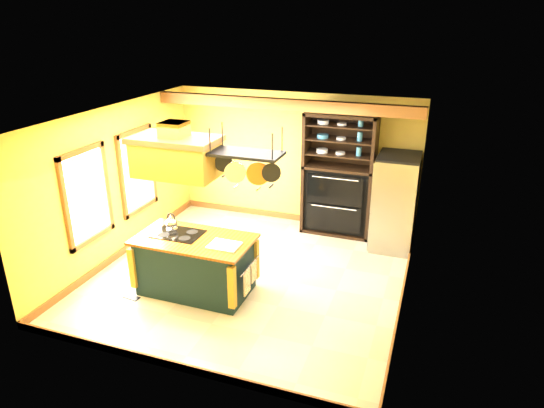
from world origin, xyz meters
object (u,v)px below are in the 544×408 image
Objects in this scene: range_hood at (176,154)px; hutch at (338,188)px; refrigerator at (394,204)px; pot_rack at (247,160)px; kitchen_island at (195,264)px.

range_hood is 3.72m from hutch.
hutch is at bearing 163.19° from refrigerator.
refrigerator is (1.82, 2.64, -1.40)m from pot_rack.
pot_rack is at bearing -103.19° from hutch.
kitchen_island is 1.43× the size of range_hood.
range_hood is at bearing -179.35° from kitchen_island.
refrigerator is at bearing 44.53° from kitchen_island.
hutch is at bearing 76.81° from pot_rack.
hutch reaches higher than refrigerator.
pot_rack is (0.91, 0.00, 1.78)m from kitchen_island.
hutch is at bearing 62.14° from kitchen_island.
pot_rack is 3.33m from hutch.
refrigerator is 0.73× the size of hutch.
refrigerator reaches higher than kitchen_island.
pot_rack reaches higher than hutch.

